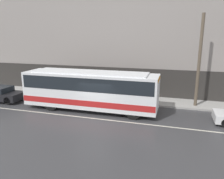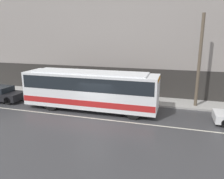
% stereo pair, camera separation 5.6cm
% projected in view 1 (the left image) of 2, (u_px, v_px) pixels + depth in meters
% --- Properties ---
extents(ground_plane, '(60.00, 60.00, 0.00)m').
position_uv_depth(ground_plane, '(93.00, 118.00, 15.83)').
color(ground_plane, '#38383A').
extents(sidewalk, '(60.00, 2.69, 0.15)m').
position_uv_depth(sidewalk, '(114.00, 98.00, 20.79)').
color(sidewalk, '#A09E99').
rests_on(sidewalk, ground_plane).
extents(building_facade, '(60.00, 0.35, 12.49)m').
position_uv_depth(building_facade, '(118.00, 33.00, 20.74)').
color(building_facade, gray).
rests_on(building_facade, ground_plane).
extents(lane_stripe, '(54.00, 0.14, 0.01)m').
position_uv_depth(lane_stripe, '(93.00, 118.00, 15.83)').
color(lane_stripe, beige).
rests_on(lane_stripe, ground_plane).
extents(transit_bus, '(10.70, 2.51, 3.12)m').
position_uv_depth(transit_bus, '(90.00, 89.00, 17.30)').
color(transit_bus, white).
rests_on(transit_bus, ground_plane).
extents(sedan_dark_behind, '(4.32, 1.88, 1.32)m').
position_uv_depth(sedan_dark_behind, '(0.00, 94.00, 20.02)').
color(sedan_dark_behind, black).
rests_on(sedan_dark_behind, ground_plane).
extents(utility_pole_near, '(0.25, 0.25, 7.39)m').
position_uv_depth(utility_pole_near, '(199.00, 61.00, 17.43)').
color(utility_pole_near, brown).
rests_on(utility_pole_near, sidewalk).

